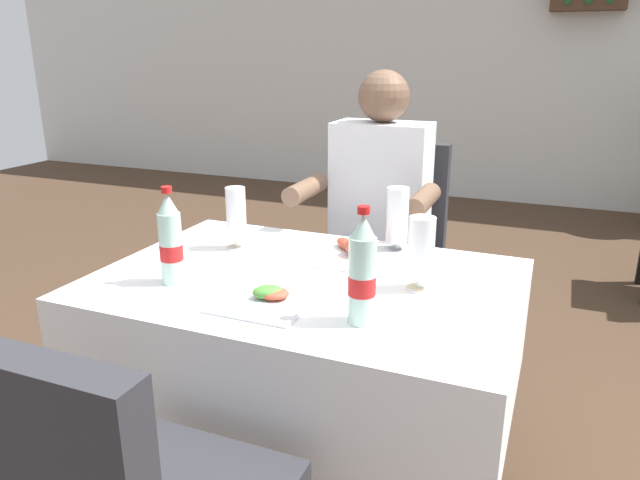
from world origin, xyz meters
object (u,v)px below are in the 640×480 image
at_px(beer_glass_left, 236,217).
at_px(beer_glass_right, 421,251).
at_px(seated_diner_far, 376,219).
at_px(plate_far_diner, 357,251).
at_px(cola_bottle_secondary, 362,273).
at_px(main_dining_table, 307,333).
at_px(cola_bottle_primary, 171,242).
at_px(beer_glass_middle, 397,219).
at_px(plate_near_camera, 267,298).
at_px(chair_far_diner_seat, 385,250).

distance_m(beer_glass_left, beer_glass_right, 0.63).
bearing_deg(beer_glass_left, seated_diner_far, 61.08).
height_order(plate_far_diner, cola_bottle_secondary, cola_bottle_secondary).
height_order(main_dining_table, seated_diner_far, seated_diner_far).
bearing_deg(cola_bottle_primary, beer_glass_middle, 44.06).
bearing_deg(beer_glass_middle, beer_glass_right, -62.95).
height_order(seated_diner_far, plate_near_camera, seated_diner_far).
height_order(beer_glass_right, cola_bottle_primary, cola_bottle_primary).
bearing_deg(plate_near_camera, plate_far_diner, 75.74).
bearing_deg(beer_glass_right, cola_bottle_secondary, -107.65).
height_order(plate_near_camera, plate_far_diner, plate_far_diner).
bearing_deg(plate_near_camera, beer_glass_right, 34.50).
xyz_separation_m(plate_far_diner, cola_bottle_secondary, (0.15, -0.42, 0.10)).
distance_m(plate_far_diner, beer_glass_middle, 0.16).
xyz_separation_m(beer_glass_left, beer_glass_right, (0.62, -0.11, 0.00)).
height_order(beer_glass_left, beer_glass_middle, beer_glass_middle).
distance_m(plate_near_camera, cola_bottle_secondary, 0.28).
distance_m(chair_far_diner_seat, seated_diner_far, 0.19).
xyz_separation_m(main_dining_table, cola_bottle_secondary, (0.23, -0.21, 0.29)).
bearing_deg(plate_far_diner, plate_near_camera, -104.26).
distance_m(main_dining_table, cola_bottle_secondary, 0.43).
relative_size(beer_glass_left, cola_bottle_secondary, 0.71).
bearing_deg(plate_near_camera, chair_far_diner_seat, 88.65).
relative_size(plate_near_camera, plate_far_diner, 0.90).
height_order(plate_near_camera, cola_bottle_secondary, cola_bottle_secondary).
bearing_deg(beer_glass_middle, plate_far_diner, -134.42).
height_order(chair_far_diner_seat, beer_glass_right, chair_far_diner_seat).
xyz_separation_m(main_dining_table, beer_glass_left, (-0.31, 0.15, 0.27)).
height_order(beer_glass_right, cola_bottle_secondary, cola_bottle_secondary).
distance_m(plate_far_diner, beer_glass_left, 0.40).
height_order(seated_diner_far, plate_far_diner, seated_diner_far).
xyz_separation_m(chair_far_diner_seat, cola_bottle_primary, (-0.32, -0.96, 0.29)).
distance_m(seated_diner_far, cola_bottle_secondary, 0.94).
xyz_separation_m(main_dining_table, seated_diner_far, (-0.01, 0.68, 0.16)).
relative_size(plate_near_camera, cola_bottle_primary, 0.86).
xyz_separation_m(beer_glass_left, cola_bottle_primary, (-0.01, -0.32, 0.01)).
height_order(seated_diner_far, cola_bottle_primary, seated_diner_far).
relative_size(plate_near_camera, beer_glass_middle, 1.12).
xyz_separation_m(plate_far_diner, beer_glass_middle, (0.09, 0.10, 0.09)).
height_order(main_dining_table, beer_glass_right, beer_glass_right).
distance_m(seated_diner_far, plate_near_camera, 0.88).
height_order(main_dining_table, chair_far_diner_seat, chair_far_diner_seat).
bearing_deg(cola_bottle_secondary, chair_far_diner_seat, 103.01).
bearing_deg(cola_bottle_secondary, beer_glass_middle, 96.48).
bearing_deg(cola_bottle_secondary, seated_diner_far, 105.17).
bearing_deg(plate_far_diner, main_dining_table, -110.81).
xyz_separation_m(plate_near_camera, beer_glass_middle, (0.20, 0.50, 0.10)).
bearing_deg(cola_bottle_primary, beer_glass_left, 87.63).
relative_size(chair_far_diner_seat, beer_glass_middle, 4.69).
xyz_separation_m(chair_far_diner_seat, cola_bottle_secondary, (0.23, -1.00, 0.29)).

